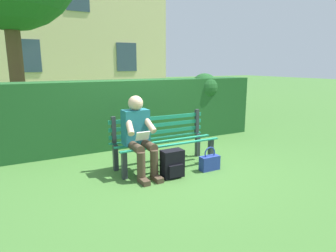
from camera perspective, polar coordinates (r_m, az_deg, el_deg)
ground at (r=4.69m, az=-0.59°, el=-7.85°), size 60.00×60.00×0.00m
park_bench at (r=4.65m, az=-1.12°, el=-2.59°), size 1.66×0.55×0.83m
person_seated at (r=4.24m, az=-5.74°, el=-1.54°), size 0.44×0.73×1.15m
hedge_backdrop at (r=5.99m, az=-5.65°, el=3.16°), size 5.24×0.74×1.40m
building_facade at (r=14.03m, az=-18.37°, el=18.83°), size 7.76×2.88×6.82m
backpack at (r=4.20m, az=0.86°, el=-7.43°), size 0.32×0.26×0.40m
handbag at (r=4.53m, az=8.16°, el=-7.06°), size 0.31×0.13×0.37m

